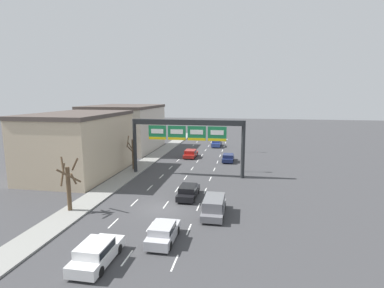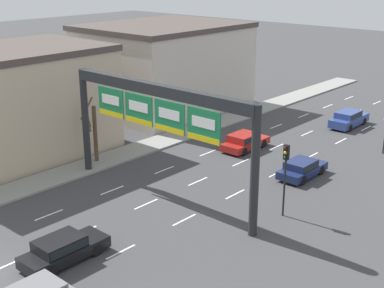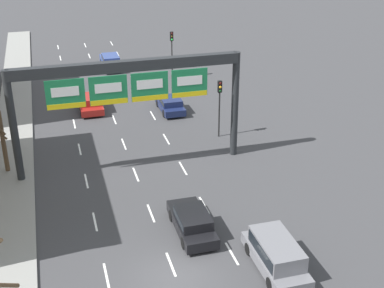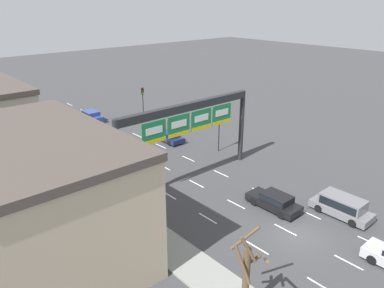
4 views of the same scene
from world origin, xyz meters
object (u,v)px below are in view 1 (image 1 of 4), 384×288
at_px(car_navy, 228,157).
at_px(sign_gantry, 187,132).
at_px(car_white, 96,252).
at_px(traffic_light_mid_block, 243,149).
at_px(car_black, 188,191).
at_px(tree_bare_closest, 69,183).
at_px(suv_grey, 214,205).
at_px(car_blue, 217,143).
at_px(car_red, 191,153).
at_px(traffic_light_near_gantry, 244,134).
at_px(tree_bare_second, 132,153).
at_px(car_silver, 163,232).

bearing_deg(car_navy, sign_gantry, -117.87).
distance_m(car_white, traffic_light_mid_block, 27.07).
distance_m(car_black, tree_bare_closest, 11.88).
xyz_separation_m(car_white, suv_grey, (6.68, 9.27, 0.13)).
bearing_deg(car_black, car_blue, 90.13).
bearing_deg(traffic_light_mid_block, car_red, 137.32).
height_order(traffic_light_near_gantry, traffic_light_mid_block, traffic_light_near_gantry).
bearing_deg(traffic_light_mid_block, car_navy, 111.02).
xyz_separation_m(car_navy, traffic_light_near_gantry, (2.33, 8.71, 2.74)).
bearing_deg(car_navy, car_blue, 103.10).
relative_size(suv_grey, traffic_light_near_gantry, 0.99).
bearing_deg(traffic_light_mid_block, sign_gantry, -156.24).
bearing_deg(sign_gantry, car_red, 98.17).
bearing_deg(car_blue, car_white, -94.31).
distance_m(car_blue, car_black, 32.03).
distance_m(car_black, tree_bare_second, 14.53).
xyz_separation_m(car_navy, car_black, (-3.16, -18.15, 0.05)).
height_order(car_white, suv_grey, suv_grey).
bearing_deg(car_silver, tree_bare_closest, 158.24).
distance_m(car_red, car_silver, 30.28).
xyz_separation_m(suv_grey, traffic_light_mid_block, (2.36, 16.13, 2.30)).
distance_m(car_white, car_black, 13.88).
distance_m(sign_gantry, car_blue, 23.92).
height_order(car_navy, traffic_light_mid_block, traffic_light_mid_block).
height_order(car_navy, car_black, car_black).
height_order(car_navy, tree_bare_closest, tree_bare_closest).
bearing_deg(car_red, suv_grey, -74.76).
bearing_deg(sign_gantry, car_black, -78.19).
xyz_separation_m(suv_grey, tree_bare_second, (-13.36, 14.36, 1.62)).
height_order(car_navy, traffic_light_near_gantry, traffic_light_near_gantry).
relative_size(car_blue, car_white, 1.06).
xyz_separation_m(car_blue, suv_grey, (3.25, -36.19, 0.14)).
height_order(car_white, car_black, car_white).
xyz_separation_m(car_navy, tree_bare_closest, (-13.36, -23.89, 2.07)).
bearing_deg(car_white, car_navy, 78.09).
distance_m(car_red, suv_grey, 25.34).
bearing_deg(tree_bare_closest, car_blue, 74.99).
bearing_deg(traffic_light_mid_block, tree_bare_closest, -131.62).
height_order(car_red, suv_grey, suv_grey).
bearing_deg(car_red, traffic_light_mid_block, -42.68).
xyz_separation_m(traffic_light_near_gantry, tree_bare_second, (-15.67, -16.66, -0.87)).
bearing_deg(car_black, tree_bare_closest, -150.63).
height_order(car_red, car_silver, car_silver).
bearing_deg(car_red, car_blue, 73.80).
bearing_deg(car_white, tree_bare_closest, 131.07).
height_order(car_navy, tree_bare_second, tree_bare_second).
bearing_deg(car_white, car_blue, 85.69).
height_order(sign_gantry, traffic_light_near_gantry, sign_gantry).
height_order(car_navy, car_white, car_white).
xyz_separation_m(car_black, tree_bare_closest, (-10.20, -5.74, 2.01)).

